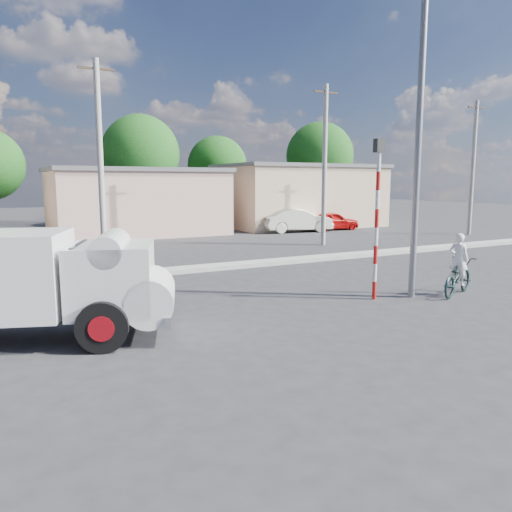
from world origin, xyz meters
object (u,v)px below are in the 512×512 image
bicycle (457,277)px  traffic_pole (377,206)px  truck (36,281)px  car_red (332,221)px  streetlight (415,116)px  car_cream (297,220)px  cyclist (458,269)px

bicycle → traffic_pole: (-2.46, 0.71, 2.08)m
bicycle → truck: bearing=62.1°
truck → traffic_pole: (8.52, -0.46, 1.35)m
car_red → streetlight: streetlight is taller
truck → streetlight: size_ratio=0.64×
bicycle → car_cream: size_ratio=0.43×
car_cream → traffic_pole: 18.75m
car_cream → traffic_pole: traffic_pole is taller
traffic_pole → car_red: bearing=56.6°
truck → car_red: 25.54m
cyclist → traffic_pole: traffic_pole is taller
cyclist → car_red: 19.53m
cyclist → streetlight: bearing=53.1°
cyclist → car_red: size_ratio=0.41×
car_red → truck: bearing=135.8°
truck → car_red: bearing=59.3°
car_cream → car_red: car_cream is taller
truck → traffic_pole: size_ratio=1.32×
cyclist → car_cream: size_ratio=0.33×
car_cream → traffic_pole: (-8.20, -16.77, 1.84)m
truck → car_cream: size_ratio=1.26×
truck → cyclist: 11.05m
truck → cyclist: size_ratio=3.87×
car_cream → streetlight: size_ratio=0.51×
bicycle → car_cream: bearing=-40.0°
streetlight → cyclist: bearing=-15.0°
cyclist → car_cream: bearing=-40.0°
bicycle → streetlight: size_ratio=0.22×
car_cream → car_red: (2.89, 0.04, -0.14)m
traffic_pole → truck: bearing=176.9°
cyclist → car_red: bearing=-48.1°
bicycle → cyclist: 0.23m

